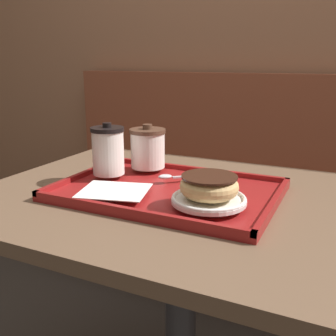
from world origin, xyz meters
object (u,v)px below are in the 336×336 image
at_px(donut_chocolate_glazed, 209,186).
at_px(spoon, 174,176).
at_px(coffee_cup_front, 108,150).
at_px(coffee_cup_rear, 148,148).

relative_size(donut_chocolate_glazed, spoon, 0.98).
bearing_deg(donut_chocolate_glazed, spoon, 137.17).
height_order(donut_chocolate_glazed, spoon, donut_chocolate_glazed).
relative_size(coffee_cup_front, coffee_cup_rear, 1.12).
height_order(coffee_cup_front, spoon, coffee_cup_front).
relative_size(coffee_cup_rear, spoon, 0.96).
distance_m(coffee_cup_front, donut_chocolate_glazed, 0.32).
relative_size(coffee_cup_front, donut_chocolate_glazed, 1.09).
bearing_deg(coffee_cup_front, donut_chocolate_glazed, -16.42).
xyz_separation_m(coffee_cup_front, spoon, (0.17, 0.04, -0.06)).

